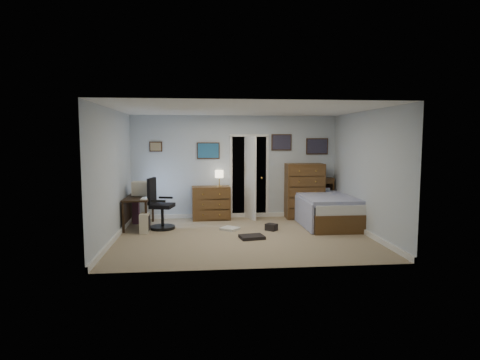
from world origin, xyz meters
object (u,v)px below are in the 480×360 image
(low_dresser, at_px, (211,203))
(bed, at_px, (325,209))
(computer_desk, at_px, (135,204))
(office_chair, at_px, (159,209))
(tall_dresser, at_px, (304,191))

(low_dresser, relative_size, bed, 0.40)
(computer_desk, height_order, bed, bed)
(office_chair, bearing_deg, computer_desk, 169.87)
(computer_desk, relative_size, tall_dresser, 0.87)
(computer_desk, relative_size, office_chair, 1.06)
(computer_desk, distance_m, office_chair, 0.61)
(low_dresser, relative_size, tall_dresser, 0.67)
(low_dresser, bearing_deg, tall_dresser, -4.23)
(low_dresser, distance_m, bed, 2.68)
(bed, bearing_deg, office_chair, -177.15)
(office_chair, xyz_separation_m, bed, (3.71, 0.19, -0.08))
(bed, bearing_deg, low_dresser, 164.18)
(bed, bearing_deg, computer_desk, 179.24)
(office_chair, bearing_deg, bed, 16.33)
(computer_desk, distance_m, low_dresser, 1.82)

